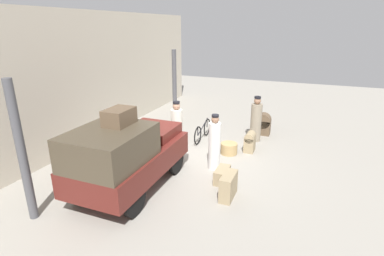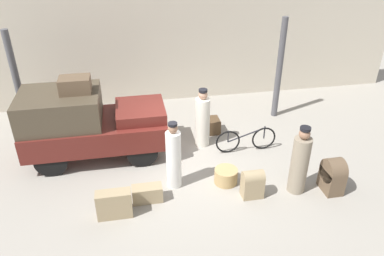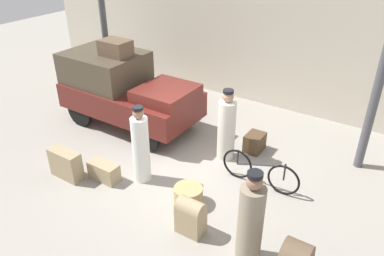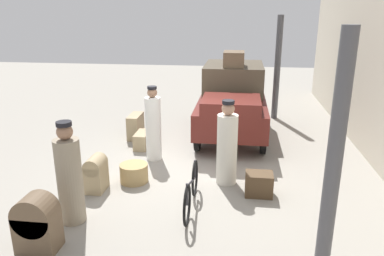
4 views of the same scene
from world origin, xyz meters
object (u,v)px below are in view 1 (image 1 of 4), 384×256
object	(u,v)px
porter_carrying_trunk	(215,144)
porter_standing_middle	(177,127)
bicycle	(203,131)
wicker_basket	(229,148)
trunk_wicker_pale	(167,136)
trunk_large_brown	(250,141)
porter_lifting_near_truck	(256,121)
trunk_umber_medium	(222,175)
suitcase_black_upright	(263,124)
suitcase_small_leather	(228,186)
trunk_on_truck_roof	(119,117)
truck	(126,154)

from	to	relation	value
porter_carrying_trunk	porter_standing_middle	world-z (taller)	porter_carrying_trunk
bicycle	wicker_basket	distance (m)	1.53
trunk_wicker_pale	trunk_large_brown	bearing A→B (deg)	-86.12
porter_lifting_near_truck	trunk_wicker_pale	size ratio (longest dim) A/B	3.36
trunk_umber_medium	suitcase_black_upright	bearing A→B (deg)	-5.50
porter_carrying_trunk	bicycle	bearing A→B (deg)	28.23
suitcase_small_leather	porter_carrying_trunk	bearing A→B (deg)	30.53
bicycle	wicker_basket	bearing A→B (deg)	-125.22
porter_lifting_near_truck	bicycle	bearing A→B (deg)	109.13
bicycle	porter_lifting_near_truck	size ratio (longest dim) A/B	1.00
porter_standing_middle	bicycle	bearing A→B (deg)	-26.95
trunk_wicker_pale	trunk_on_truck_roof	bearing A→B (deg)	-170.54
truck	suitcase_black_upright	xyz separation A→B (m)	(5.44, -2.52, -0.56)
porter_lifting_near_truck	suitcase_black_upright	world-z (taller)	porter_lifting_near_truck
porter_lifting_near_truck	truck	bearing A→B (deg)	153.10
porter_carrying_trunk	trunk_umber_medium	xyz separation A→B (m)	(-0.66, -0.44, -0.57)
suitcase_small_leather	trunk_on_truck_roof	distance (m)	3.09
trunk_wicker_pale	trunk_umber_medium	bearing A→B (deg)	-127.92
trunk_wicker_pale	wicker_basket	bearing A→B (deg)	-95.76
truck	trunk_on_truck_roof	world-z (taller)	trunk_on_truck_roof
trunk_wicker_pale	bicycle	bearing A→B (deg)	-61.06
suitcase_black_upright	trunk_wicker_pale	bearing A→B (deg)	123.24
porter_lifting_near_truck	porter_standing_middle	bearing A→B (deg)	125.78
wicker_basket	trunk_large_brown	world-z (taller)	trunk_large_brown
suitcase_black_upright	trunk_on_truck_roof	distance (m)	6.34
trunk_on_truck_roof	suitcase_black_upright	bearing A→B (deg)	-24.24
porter_carrying_trunk	suitcase_black_upright	xyz separation A→B (m)	(3.49, -0.84, -0.34)
porter_standing_middle	trunk_large_brown	xyz separation A→B (m)	(0.63, -2.37, -0.39)
trunk_wicker_pale	trunk_on_truck_roof	xyz separation A→B (m)	(-3.56, -0.59, 1.79)
porter_standing_middle	suitcase_black_upright	size ratio (longest dim) A/B	1.97
porter_standing_middle	trunk_on_truck_roof	distance (m)	3.37
wicker_basket	porter_lifting_near_truck	distance (m)	1.71
trunk_large_brown	trunk_on_truck_roof	bearing A→B (deg)	147.56
porter_standing_middle	trunk_on_truck_roof	xyz separation A→B (m)	(-3.12, 0.01, 1.25)
wicker_basket	trunk_large_brown	size ratio (longest dim) A/B	0.81
suitcase_small_leather	trunk_large_brown	distance (m)	3.02
bicycle	wicker_basket	xyz separation A→B (m)	(-0.88, -1.24, -0.16)
truck	trunk_umber_medium	bearing A→B (deg)	-58.65
wicker_basket	trunk_on_truck_roof	bearing A→B (deg)	151.49
porter_standing_middle	suitcase_small_leather	bearing A→B (deg)	-134.01
porter_lifting_near_truck	trunk_wicker_pale	world-z (taller)	porter_lifting_near_truck
trunk_umber_medium	bicycle	bearing A→B (deg)	29.60
bicycle	porter_standing_middle	bearing A→B (deg)	153.05
truck	trunk_wicker_pale	world-z (taller)	truck
porter_standing_middle	suitcase_small_leather	xyz separation A→B (m)	(-2.38, -2.47, -0.44)
trunk_umber_medium	trunk_on_truck_roof	xyz separation A→B (m)	(-1.44, 2.12, 1.81)
trunk_wicker_pale	trunk_on_truck_roof	world-z (taller)	trunk_on_truck_roof
trunk_on_truck_roof	porter_standing_middle	bearing A→B (deg)	-0.27
wicker_basket	trunk_wicker_pale	distance (m)	2.41
porter_lifting_near_truck	suitcase_black_upright	bearing A→B (deg)	-11.02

